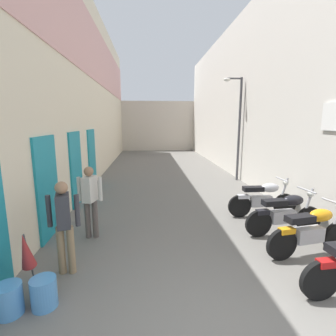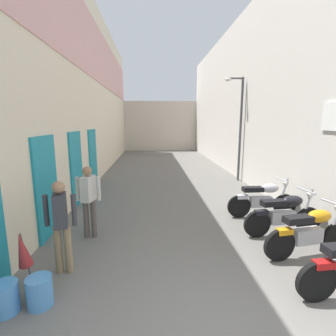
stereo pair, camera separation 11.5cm
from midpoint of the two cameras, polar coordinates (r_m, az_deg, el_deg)
name	(u,v)px [view 2 (the right image)]	position (r m, az deg, el deg)	size (l,w,h in m)	color
ground_plane	(171,184)	(10.26, 1.02, -3.58)	(35.77, 35.77, 0.00)	#66635E
building_left	(95,93)	(12.18, -15.88, 16.07)	(0.45, 19.77, 7.46)	beige
building_right	(238,100)	(12.64, 15.74, 14.64)	(0.45, 19.77, 6.98)	beige
building_far_end	(160,126)	(22.82, -1.67, 9.49)	(9.14, 2.00, 4.18)	beige
motorcycle_second	(310,231)	(5.49, 30.00, -12.30)	(1.84, 0.58, 1.04)	black
motorcycle_third	(284,213)	(6.22, 25.31, -9.28)	(1.85, 0.58, 1.04)	black
motorcycle_fourth	(263,199)	(7.14, 21.09, -6.46)	(1.85, 0.58, 1.04)	black
pedestrian_by_doorway	(61,220)	(4.50, -22.39, -10.90)	(0.52, 0.38, 1.57)	#8C7251
pedestrian_mid_alley	(89,197)	(5.66, -16.96, -6.19)	(0.52, 0.38, 1.57)	#564C47
water_jug_near_door	(5,298)	(4.27, -32.26, -23.64)	(0.34, 0.34, 0.42)	#4C8CCC
water_jug_beside_first	(40,292)	(4.19, -26.28, -23.79)	(0.34, 0.34, 0.42)	#4C8CCC
umbrella_leaning	(23,250)	(4.31, -29.36, -15.86)	(0.20, 0.35, 0.97)	#4C4C4C
street_lamp	(239,121)	(10.98, 15.96, 10.18)	(0.79, 0.18, 4.24)	#47474C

